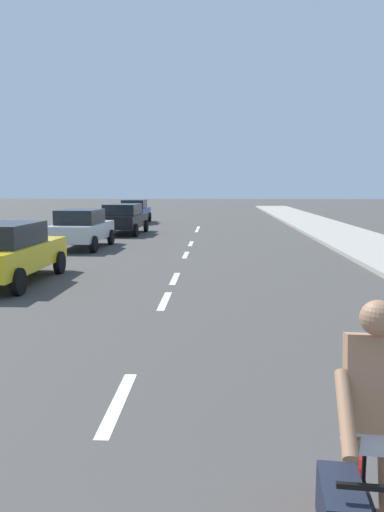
{
  "coord_description": "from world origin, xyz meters",
  "views": [
    {
      "loc": [
        1.14,
        0.43,
        2.51
      ],
      "look_at": [
        0.64,
        10.72,
        1.1
      ],
      "focal_mm": 36.12,
      "sensor_mm": 36.0,
      "label": 1
    }
  ],
  "objects_px": {
    "cyclist": "(365,457)",
    "parked_car_silver": "(82,228)",
    "parked_car_black": "(123,218)",
    "parked_car_blue": "(135,211)",
    "parked_car_yellow": "(4,251)"
  },
  "relations": [
    {
      "from": "parked_car_silver",
      "to": "parked_car_blue",
      "type": "height_order",
      "value": "same"
    },
    {
      "from": "parked_car_black",
      "to": "parked_car_blue",
      "type": "distance_m",
      "value": 8.12
    },
    {
      "from": "cyclist",
      "to": "parked_car_silver",
      "type": "relative_size",
      "value": 0.44
    },
    {
      "from": "parked_car_blue",
      "to": "parked_car_yellow",
      "type": "bearing_deg",
      "value": -90.05
    },
    {
      "from": "parked_car_silver",
      "to": "parked_car_blue",
      "type": "relative_size",
      "value": 1.03
    },
    {
      "from": "parked_car_black",
      "to": "parked_car_yellow",
      "type": "bearing_deg",
      "value": -90.26
    },
    {
      "from": "parked_car_yellow",
      "to": "parked_car_black",
      "type": "xyz_separation_m",
      "value": [
        0.58,
        13.77,
        -0.0
      ]
    },
    {
      "from": "parked_car_silver",
      "to": "parked_car_black",
      "type": "height_order",
      "value": "same"
    },
    {
      "from": "cyclist",
      "to": "parked_car_yellow",
      "type": "xyz_separation_m",
      "value": [
        -6.4,
        9.82,
        0.01
      ]
    },
    {
      "from": "parked_car_yellow",
      "to": "parked_car_blue",
      "type": "xyz_separation_m",
      "value": [
        -0.12,
        21.86,
        -0.0
      ]
    },
    {
      "from": "parked_car_yellow",
      "to": "parked_car_silver",
      "type": "relative_size",
      "value": 1.08
    },
    {
      "from": "cyclist",
      "to": "parked_car_blue",
      "type": "relative_size",
      "value": 0.46
    },
    {
      "from": "parked_car_yellow",
      "to": "parked_car_blue",
      "type": "relative_size",
      "value": 1.11
    },
    {
      "from": "cyclist",
      "to": "parked_car_silver",
      "type": "bearing_deg",
      "value": -64.74
    },
    {
      "from": "cyclist",
      "to": "parked_car_silver",
      "type": "xyz_separation_m",
      "value": [
        -6.38,
        17.36,
        0.01
      ]
    }
  ]
}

